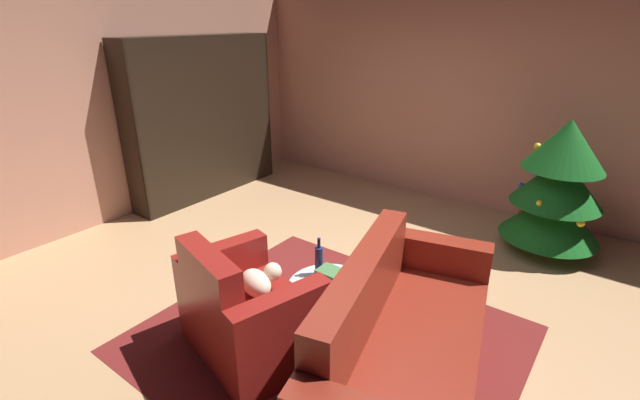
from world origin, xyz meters
name	(u,v)px	position (x,y,z in m)	size (l,w,h in m)	color
ground_plane	(340,301)	(0.00, 0.00, 0.00)	(7.33, 7.33, 0.00)	tan
wall_back	(473,99)	(0.00, 2.77, 1.30)	(6.23, 0.06, 2.60)	tan
wall_left	(113,105)	(-3.08, 0.00, 1.30)	(0.06, 5.61, 2.60)	tan
area_rug	(328,339)	(0.20, -0.45, 0.00)	(2.56, 2.24, 0.01)	maroon
bookshelf_unit	(213,118)	(-2.82, 1.17, 1.00)	(0.37, 2.10, 2.01)	black
armchair_red	(247,313)	(-0.19, -0.87, 0.31)	(1.10, 0.93, 0.87)	maroon
couch_red	(401,346)	(0.81, -0.52, 0.30)	(1.25, 2.05, 0.87)	maroon
coffee_table	(330,290)	(0.14, -0.36, 0.36)	(0.62, 0.62, 0.40)	black
book_stack_on_table	(330,277)	(0.14, -0.34, 0.46)	(0.22, 0.18, 0.12)	#BD3B28
bottle_on_table	(319,260)	(-0.01, -0.28, 0.52)	(0.06, 0.06, 0.31)	navy
decorated_tree	(558,186)	(1.18, 1.98, 0.70)	(0.93, 0.93, 1.35)	brown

